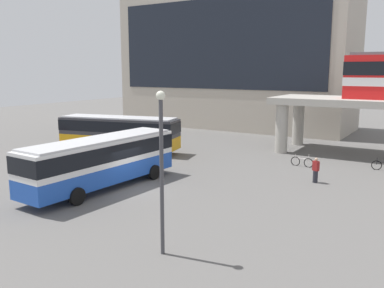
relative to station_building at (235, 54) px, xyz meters
The scene contains 8 objects.
ground_plane 23.77m from the station_building, 68.87° to the right, with size 120.00×120.00×0.00m, color #605E5B.
station_building is the anchor object (origin of this frame).
bus_main 32.60m from the station_building, 78.93° to the right, with size 3.16×11.15×3.22m.
bus_secondary 22.99m from the station_building, 92.43° to the right, with size 11.33×5.01×3.22m.
bicycle_black 27.95m from the station_building, 39.03° to the right, with size 1.78×0.30×1.04m.
bicycle_silver 25.54m from the station_building, 51.24° to the right, with size 1.79×0.17×1.04m.
pedestrian_waiting_near_stop 29.72m from the station_building, 53.06° to the right, with size 0.47×0.41×1.68m.
lamp_post 40.00m from the station_building, 68.11° to the right, with size 0.36×0.36×6.58m.
Camera 1 is at (16.14, -19.07, 7.35)m, focal length 38.41 mm.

